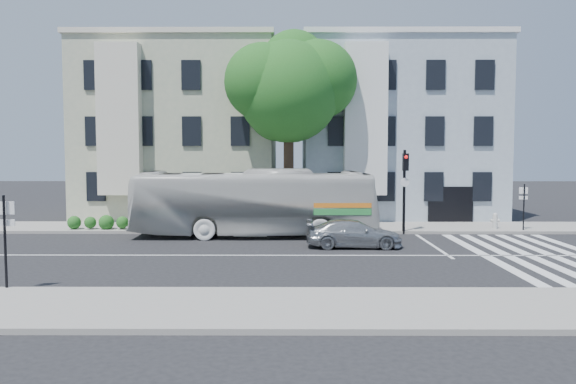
{
  "coord_description": "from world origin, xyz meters",
  "views": [
    {
      "loc": [
        0.12,
        -22.51,
        4.16
      ],
      "look_at": [
        -0.0,
        2.6,
        2.4
      ],
      "focal_mm": 35.0,
      "sensor_mm": 36.0,
      "label": 1
    }
  ],
  "objects_px": {
    "sedan": "(354,234)",
    "fire_hydrant": "(495,220)",
    "traffic_signal": "(405,180)",
    "near_sign_pole": "(5,230)",
    "bus": "(255,203)"
  },
  "relations": [
    {
      "from": "bus",
      "to": "near_sign_pole",
      "type": "distance_m",
      "value": 13.09
    },
    {
      "from": "traffic_signal",
      "to": "near_sign_pole",
      "type": "height_order",
      "value": "traffic_signal"
    },
    {
      "from": "fire_hydrant",
      "to": "near_sign_pole",
      "type": "distance_m",
      "value": 23.4
    },
    {
      "from": "bus",
      "to": "sedan",
      "type": "height_order",
      "value": "bus"
    },
    {
      "from": "traffic_signal",
      "to": "fire_hydrant",
      "type": "bearing_deg",
      "value": 8.75
    },
    {
      "from": "traffic_signal",
      "to": "near_sign_pole",
      "type": "distance_m",
      "value": 18.65
    },
    {
      "from": "bus",
      "to": "near_sign_pole",
      "type": "height_order",
      "value": "bus"
    },
    {
      "from": "sedan",
      "to": "near_sign_pole",
      "type": "distance_m",
      "value": 13.87
    },
    {
      "from": "bus",
      "to": "sedan",
      "type": "distance_m",
      "value": 5.7
    },
    {
      "from": "sedan",
      "to": "traffic_signal",
      "type": "bearing_deg",
      "value": -36.41
    },
    {
      "from": "sedan",
      "to": "fire_hydrant",
      "type": "relative_size",
      "value": 5.03
    },
    {
      "from": "bus",
      "to": "traffic_signal",
      "type": "distance_m",
      "value": 7.69
    },
    {
      "from": "fire_hydrant",
      "to": "traffic_signal",
      "type": "bearing_deg",
      "value": -167.12
    },
    {
      "from": "bus",
      "to": "fire_hydrant",
      "type": "relative_size",
      "value": 14.49
    },
    {
      "from": "bus",
      "to": "fire_hydrant",
      "type": "xyz_separation_m",
      "value": [
        12.64,
        1.9,
        -1.1
      ]
    }
  ]
}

